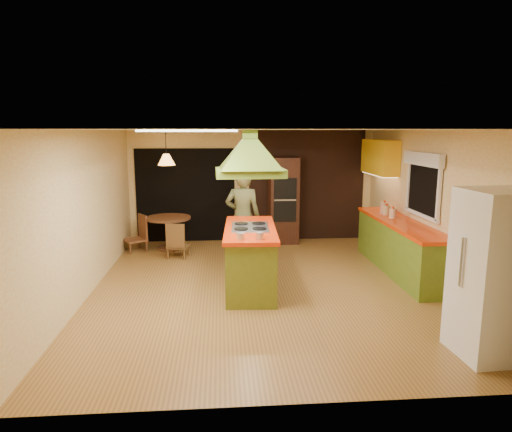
{
  "coord_description": "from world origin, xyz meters",
  "views": [
    {
      "loc": [
        -0.71,
        -7.02,
        2.49
      ],
      "look_at": [
        -0.16,
        0.08,
        1.15
      ],
      "focal_mm": 32.0,
      "sensor_mm": 36.0,
      "label": 1
    }
  ],
  "objects": [
    {
      "name": "ground",
      "position": [
        0.0,
        0.0,
        0.0
      ],
      "size": [
        6.5,
        6.5,
        0.0
      ],
      "primitive_type": "plane",
      "color": "olive",
      "rests_on": "ground"
    },
    {
      "name": "room_walls",
      "position": [
        0.0,
        0.0,
        1.25
      ],
      "size": [
        5.5,
        6.5,
        6.5
      ],
      "color": "beige",
      "rests_on": "ground"
    },
    {
      "name": "ceiling_plane",
      "position": [
        0.0,
        0.0,
        2.5
      ],
      "size": [
        6.5,
        6.5,
        0.0
      ],
      "primitive_type": "plane",
      "rotation": [
        3.14,
        0.0,
        0.0
      ],
      "color": "silver",
      "rests_on": "room_walls"
    },
    {
      "name": "brick_panel",
      "position": [
        1.25,
        3.23,
        1.25
      ],
      "size": [
        2.64,
        0.03,
        2.5
      ],
      "primitive_type": "cube",
      "color": "#381E14",
      "rests_on": "ground"
    },
    {
      "name": "nook_opening",
      "position": [
        -1.5,
        3.23,
        1.05
      ],
      "size": [
        2.2,
        0.03,
        2.1
      ],
      "primitive_type": "cube",
      "color": "black",
      "rests_on": "ground"
    },
    {
      "name": "right_counter",
      "position": [
        2.45,
        0.6,
        0.46
      ],
      "size": [
        0.62,
        3.05,
        0.92
      ],
      "color": "olive",
      "rests_on": "ground"
    },
    {
      "name": "upper_cabinets",
      "position": [
        2.57,
        2.2,
        1.95
      ],
      "size": [
        0.34,
        1.4,
        0.7
      ],
      "primitive_type": "cube",
      "color": "yellow",
      "rests_on": "room_walls"
    },
    {
      "name": "window_right",
      "position": [
        2.7,
        0.4,
        1.77
      ],
      "size": [
        0.12,
        1.35,
        1.06
      ],
      "color": "black",
      "rests_on": "room_walls"
    },
    {
      "name": "fluor_panel",
      "position": [
        -1.1,
        -1.2,
        2.48
      ],
      "size": [
        1.2,
        0.6,
        0.03
      ],
      "primitive_type": "cube",
      "color": "white",
      "rests_on": "ceiling_plane"
    },
    {
      "name": "kitchen_island",
      "position": [
        -0.26,
        -0.02,
        0.5
      ],
      "size": [
        0.89,
        2.02,
        1.0
      ],
      "rotation": [
        0.0,
        0.0,
        -0.05
      ],
      "color": "olive",
      "rests_on": "ground"
    },
    {
      "name": "range_hood",
      "position": [
        -0.26,
        -0.02,
        2.25
      ],
      "size": [
        1.07,
        0.78,
        0.8
      ],
      "rotation": [
        0.0,
        0.0,
        0.02
      ],
      "color": "#58771D",
      "rests_on": "ceiling_plane"
    },
    {
      "name": "man",
      "position": [
        -0.31,
        1.31,
        0.9
      ],
      "size": [
        0.71,
        0.52,
        1.8
      ],
      "primitive_type": "imported",
      "rotation": [
        0.0,
        0.0,
        3.0
      ],
      "color": "#4C4E29",
      "rests_on": "ground"
    },
    {
      "name": "refrigerator",
      "position": [
        2.29,
        -2.46,
        0.94
      ],
      "size": [
        0.81,
        0.77,
        1.87
      ],
      "primitive_type": "cube",
      "rotation": [
        0.0,
        0.0,
        0.06
      ],
      "color": "white",
      "rests_on": "ground"
    },
    {
      "name": "wall_oven",
      "position": [
        0.68,
        2.95,
        0.96
      ],
      "size": [
        0.65,
        0.61,
        1.91
      ],
      "rotation": [
        0.0,
        0.0,
        0.03
      ],
      "color": "#412115",
      "rests_on": "ground"
    },
    {
      "name": "dining_table",
      "position": [
        -1.82,
        2.51,
        0.49
      ],
      "size": [
        0.93,
        0.93,
        0.7
      ],
      "rotation": [
        0.0,
        0.0,
        0.22
      ],
      "color": "brown",
      "rests_on": "ground"
    },
    {
      "name": "chair_left",
      "position": [
        -2.52,
        2.41,
        0.38
      ],
      "size": [
        0.57,
        0.57,
        0.76
      ],
      "primitive_type": null,
      "rotation": [
        0.0,
        0.0,
        -1.0
      ],
      "color": "brown",
      "rests_on": "ground"
    },
    {
      "name": "chair_near",
      "position": [
        -1.57,
        1.86,
        0.36
      ],
      "size": [
        0.47,
        0.47,
        0.72
      ],
      "primitive_type": null,
      "rotation": [
        0.0,
        0.0,
        2.93
      ],
      "color": "brown",
      "rests_on": "ground"
    },
    {
      "name": "pendant_lamp",
      "position": [
        -1.82,
        2.51,
        1.9
      ],
      "size": [
        0.43,
        0.43,
        0.23
      ],
      "primitive_type": "cone",
      "rotation": [
        0.0,
        0.0,
        -0.24
      ],
      "color": "#FF9E3F",
      "rests_on": "ceiling_plane"
    },
    {
      "name": "canister_large",
      "position": [
        2.4,
        1.33,
        1.03
      ],
      "size": [
        0.16,
        0.16,
        0.22
      ],
      "primitive_type": "cylinder",
      "rotation": [
        0.0,
        0.0,
        0.07
      ],
      "color": "beige",
      "rests_on": "right_counter"
    },
    {
      "name": "canister_medium",
      "position": [
        2.4,
        1.22,
        1.01
      ],
      "size": [
        0.14,
        0.14,
        0.18
      ],
      "primitive_type": "cylinder",
      "rotation": [
        0.0,
        0.0,
        0.1
      ],
      "color": "beige",
      "rests_on": "right_counter"
    },
    {
      "name": "canister_small",
      "position": [
        2.4,
        0.89,
        1.01
      ],
      "size": [
        0.14,
        0.14,
        0.17
      ],
      "primitive_type": "cylinder",
      "rotation": [
        0.0,
        0.0,
        -0.08
      ],
      "color": "beige",
      "rests_on": "right_counter"
    }
  ]
}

